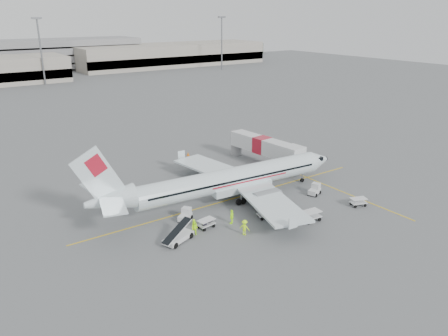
{
  "coord_description": "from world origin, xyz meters",
  "views": [
    {
      "loc": [
        -31.78,
        -43.4,
        23.49
      ],
      "look_at": [
        0.0,
        2.0,
        3.8
      ],
      "focal_mm": 35.0,
      "sensor_mm": 36.0,
      "label": 1
    }
  ],
  "objects_px": {
    "jet_bridge": "(262,151)",
    "tug_mid": "(264,205)",
    "aircraft": "(233,164)",
    "belt_loader": "(178,230)",
    "tug_fore": "(314,189)",
    "tug_aft": "(185,215)"
  },
  "relations": [
    {
      "from": "tug_fore",
      "to": "tug_mid",
      "type": "height_order",
      "value": "tug_mid"
    },
    {
      "from": "aircraft",
      "to": "tug_fore",
      "type": "distance_m",
      "value": 12.08
    },
    {
      "from": "belt_loader",
      "to": "tug_fore",
      "type": "height_order",
      "value": "belt_loader"
    },
    {
      "from": "tug_mid",
      "to": "tug_aft",
      "type": "distance_m",
      "value": 10.13
    },
    {
      "from": "aircraft",
      "to": "tug_mid",
      "type": "xyz_separation_m",
      "value": [
        1.07,
        -5.34,
        -4.15
      ]
    },
    {
      "from": "jet_bridge",
      "to": "tug_mid",
      "type": "bearing_deg",
      "value": -133.49
    },
    {
      "from": "jet_bridge",
      "to": "belt_loader",
      "type": "height_order",
      "value": "jet_bridge"
    },
    {
      "from": "aircraft",
      "to": "tug_aft",
      "type": "height_order",
      "value": "aircraft"
    },
    {
      "from": "jet_bridge",
      "to": "belt_loader",
      "type": "xyz_separation_m",
      "value": [
        -24.24,
        -15.08,
        -0.89
      ]
    },
    {
      "from": "aircraft",
      "to": "jet_bridge",
      "type": "bearing_deg",
      "value": 40.19
    },
    {
      "from": "tug_fore",
      "to": "belt_loader",
      "type": "bearing_deg",
      "value": 161.13
    },
    {
      "from": "tug_aft",
      "to": "aircraft",
      "type": "bearing_deg",
      "value": -21.5
    },
    {
      "from": "belt_loader",
      "to": "tug_aft",
      "type": "distance_m",
      "value": 5.11
    },
    {
      "from": "belt_loader",
      "to": "tug_mid",
      "type": "distance_m",
      "value": 12.74
    },
    {
      "from": "tug_fore",
      "to": "tug_aft",
      "type": "height_order",
      "value": "tug_fore"
    },
    {
      "from": "tug_fore",
      "to": "tug_aft",
      "type": "bearing_deg",
      "value": 149.27
    },
    {
      "from": "tug_fore",
      "to": "jet_bridge",
      "type": "bearing_deg",
      "value": 59.26
    },
    {
      "from": "tug_mid",
      "to": "tug_fore",
      "type": "bearing_deg",
      "value": 28.52
    },
    {
      "from": "aircraft",
      "to": "belt_loader",
      "type": "relative_size",
      "value": 7.27
    },
    {
      "from": "tug_fore",
      "to": "tug_aft",
      "type": "relative_size",
      "value": 1.02
    },
    {
      "from": "aircraft",
      "to": "tug_mid",
      "type": "relative_size",
      "value": 17.93
    },
    {
      "from": "aircraft",
      "to": "tug_fore",
      "type": "xyz_separation_m",
      "value": [
        10.05,
        -5.25,
        -4.16
      ]
    }
  ]
}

